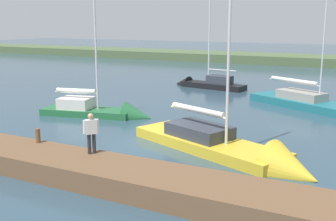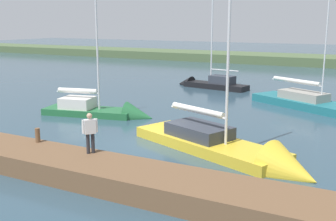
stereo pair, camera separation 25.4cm
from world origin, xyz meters
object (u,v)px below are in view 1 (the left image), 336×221
(mooring_post_near, at_px, (38,136))
(sailboat_near_dock, at_px, (104,113))
(sailboat_inner_slip, at_px, (234,153))
(person_on_dock, at_px, (91,131))
(sailboat_far_right, at_px, (328,109))
(sailboat_behind_pier, at_px, (205,85))

(mooring_post_near, xyz_separation_m, sailboat_near_dock, (2.62, -8.37, -0.94))
(sailboat_near_dock, bearing_deg, sailboat_inner_slip, -34.89)
(sailboat_near_dock, height_order, person_on_dock, sailboat_near_dock)
(sailboat_far_right, distance_m, person_on_dock, 17.79)
(mooring_post_near, distance_m, sailboat_inner_slip, 8.58)
(sailboat_behind_pier, relative_size, sailboat_far_right, 0.81)
(mooring_post_near, bearing_deg, sailboat_far_right, -121.54)
(sailboat_behind_pier, bearing_deg, sailboat_far_right, 161.15)
(mooring_post_near, height_order, sailboat_near_dock, sailboat_near_dock)
(mooring_post_near, xyz_separation_m, person_on_dock, (-2.99, 0.16, 0.62))
(sailboat_behind_pier, distance_m, sailboat_near_dock, 13.90)
(person_on_dock, bearing_deg, sailboat_near_dock, 161.10)
(person_on_dock, bearing_deg, sailboat_behind_pier, 138.62)
(person_on_dock, bearing_deg, sailboat_far_right, 104.72)
(sailboat_behind_pier, height_order, sailboat_far_right, sailboat_far_right)
(mooring_post_near, xyz_separation_m, sailboat_far_right, (-9.92, -16.16, -0.92))
(mooring_post_near, relative_size, sailboat_far_right, 0.06)
(sailboat_far_right, bearing_deg, person_on_dock, -84.59)
(mooring_post_near, height_order, sailboat_far_right, sailboat_far_right)
(sailboat_inner_slip, relative_size, sailboat_near_dock, 1.40)
(sailboat_behind_pier, bearing_deg, sailboat_inner_slip, 125.32)
(sailboat_far_right, bearing_deg, sailboat_inner_slip, -73.64)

